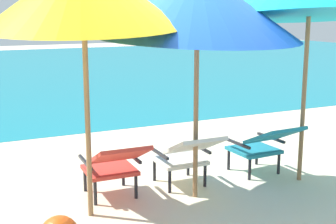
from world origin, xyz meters
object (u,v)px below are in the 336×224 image
Objects in this scene: lounge_chair_right at (263,143)px; lounge_chair_left at (114,163)px; beach_umbrella_center at (197,4)px; lounge_chair_center at (186,154)px.

lounge_chair_left is at bearing 178.73° from lounge_chair_right.
lounge_chair_left is 0.35× the size of beach_umbrella_center.
lounge_chair_left and lounge_chair_center have the same top height.
lounge_chair_center is at bearing 178.72° from lounge_chair_right.
lounge_chair_center and lounge_chair_right have the same top height.
lounge_chair_right is at bearing -1.27° from lounge_chair_left.
lounge_chair_right is 0.36× the size of beach_umbrella_center.
beach_umbrella_center is at bearing -18.22° from lounge_chair_left.
lounge_chair_right is 1.93m from beach_umbrella_center.
lounge_chair_center is at bearing 84.82° from beach_umbrella_center.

